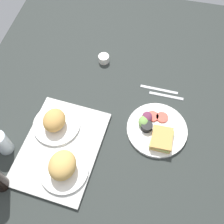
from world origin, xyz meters
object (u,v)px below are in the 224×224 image
Objects in this scene: knife at (159,89)px; espresso_cup at (104,59)px; bread_plate_near at (63,167)px; fork at (166,96)px; plate_with_salad at (156,130)px; serving_tray at (61,148)px; drinking_glass at (2,143)px; bread_plate_far at (55,122)px.

espresso_cup is at bearing -19.37° from knife.
knife is at bearing -33.26° from bread_plate_near.
fork and knife have the same top height.
fork is (20.67, -2.42, -1.49)cm from plate_with_salad.
plate_with_salad is 1.63× the size of fork.
serving_tray is 24.73cm from drinking_glass.
drinking_glass is at bearing 34.47° from fork.
drinking_glass is 79.25cm from fork.
drinking_glass reaches higher than bread_plate_near.
fork is (28.50, -47.45, -4.72)cm from bread_plate_far.
espresso_cup is (43.59, -11.81, -2.97)cm from bread_plate_far.
bread_plate_near reaches higher than fork.
bread_plate_far is 45.26cm from espresso_cup.
knife is (3.00, 4.00, 0.00)cm from fork.
plate_with_salad is at bearing -70.05° from drinking_glass.
espresso_cup is (53.38, -6.70, 1.20)cm from serving_tray.
bread_plate_far is at bearing 99.87° from plate_with_salad.
bread_plate_near is at bearing 52.94° from fork.
drinking_glass is 2.23× the size of espresso_cup.
espresso_cup reaches higher than serving_tray.
serving_tray is 1.62× the size of plate_with_salad.
serving_tray is at bearing 48.66° from knife.
plate_with_salad is at bearing -52.08° from bread_plate_near.
bread_plate_near is at bearing 58.27° from knife.
knife is (31.50, -43.45, -4.72)cm from bread_plate_far.
bread_plate_far is at bearing 164.84° from espresso_cup.
espresso_cup is 0.29× the size of knife.
drinking_glass is (-5.39, 23.51, 5.45)cm from serving_tray.
plate_with_salad is 1.46× the size of knife.
knife is at bearing -42.88° from serving_tray.
bread_plate_far is 1.13× the size of knife.
bread_plate_far is at bearing 37.47° from knife.
fork is (-15.09, -35.64, -1.75)cm from espresso_cup.
serving_tray is at bearing -152.45° from bread_plate_far.
bread_plate_far is 45.83cm from plate_with_salad.
serving_tray is 8.04× the size of espresso_cup.
bread_plate_near is 61.16cm from knife.
drinking_glass is 77.72cm from knife.
espresso_cup is 38.74cm from fork.
drinking_glass is at bearing 81.51° from bread_plate_near.
drinking_glass is 0.74× the size of fork.
bread_plate_near is at bearing 178.39° from espresso_cup.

